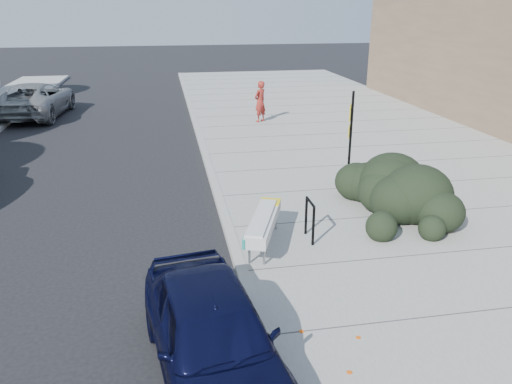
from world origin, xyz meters
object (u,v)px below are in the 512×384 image
Objects in this scene: pedestrian at (260,102)px; suv_silver at (35,100)px; sedan_navy at (213,335)px; bike_rack at (310,216)px; bench at (264,222)px; sign_post at (350,136)px.

suv_silver is at bearing -60.20° from pedestrian.
sedan_navy is 19.86m from suv_silver.
bike_rack is 11.58m from pedestrian.
bench is at bearing 39.75° from pedestrian.
bike_rack is 0.16× the size of suv_silver.
pedestrian is (3.55, 15.16, 0.34)m from sedan_navy.
bench is 4.11m from sign_post.
bench is 3.80m from sedan_navy.
bench is at bearing -174.31° from bike_rack.
pedestrian is (2.15, 11.62, 0.35)m from bench.
bike_rack is 0.33× the size of sign_post.
sign_post is at bearing 135.18° from suv_silver.
suv_silver is at bearing 154.56° from sign_post.
suv_silver reaches higher than sedan_navy.
sedan_navy is 15.57m from pedestrian.
bench is at bearing -111.01° from sign_post.
sign_post is 1.55× the size of pedestrian.
bench is at bearing 60.45° from sedan_navy.
pedestrian reaches higher than bike_rack.
sedan_navy is at bearing -91.11° from bench.
sign_post is 0.48× the size of suv_silver.
sign_post is at bearing 54.70° from pedestrian.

